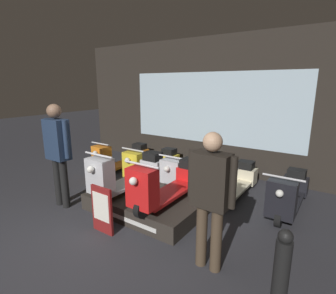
% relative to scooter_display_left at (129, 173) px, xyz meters
% --- Properties ---
extents(ground_plane, '(30.00, 30.00, 0.00)m').
position_rel_scooter_display_left_xyz_m(ground_plane, '(0.32, -1.55, -0.58)').
color(ground_plane, '#2D2D33').
extents(shop_wall_back, '(8.00, 0.09, 3.20)m').
position_rel_scooter_display_left_xyz_m(shop_wall_back, '(0.32, 2.61, 1.02)').
color(shop_wall_back, '#28231E').
rests_on(shop_wall_back, ground_plane).
extents(display_platform, '(1.91, 1.37, 0.27)m').
position_rel_scooter_display_left_xyz_m(display_platform, '(0.43, 0.03, -0.44)').
color(display_platform, '#2D2823').
rests_on(display_platform, ground_plane).
extents(scooter_display_left, '(0.59, 1.75, 0.80)m').
position_rel_scooter_display_left_xyz_m(scooter_display_left, '(0.00, 0.00, 0.00)').
color(scooter_display_left, black).
rests_on(scooter_display_left, display_platform).
extents(scooter_display_right, '(0.59, 1.75, 0.80)m').
position_rel_scooter_display_left_xyz_m(scooter_display_right, '(0.86, 0.00, 0.00)').
color(scooter_display_right, black).
rests_on(scooter_display_right, display_platform).
extents(scooter_backrow_0, '(0.59, 1.75, 0.80)m').
position_rel_scooter_display_left_xyz_m(scooter_backrow_0, '(-1.51, 1.35, -0.27)').
color(scooter_backrow_0, black).
rests_on(scooter_backrow_0, ground_plane).
extents(scooter_backrow_1, '(0.59, 1.75, 0.80)m').
position_rel_scooter_display_left_xyz_m(scooter_backrow_1, '(-0.52, 1.35, -0.27)').
color(scooter_backrow_1, black).
rests_on(scooter_backrow_1, ground_plane).
extents(scooter_backrow_2, '(0.59, 1.75, 0.80)m').
position_rel_scooter_display_left_xyz_m(scooter_backrow_2, '(0.46, 1.35, -0.27)').
color(scooter_backrow_2, black).
rests_on(scooter_backrow_2, ground_plane).
extents(scooter_backrow_3, '(0.59, 1.75, 0.80)m').
position_rel_scooter_display_left_xyz_m(scooter_backrow_3, '(1.44, 1.35, -0.27)').
color(scooter_backrow_3, black).
rests_on(scooter_backrow_3, ground_plane).
extents(scooter_backrow_4, '(0.59, 1.75, 0.80)m').
position_rel_scooter_display_left_xyz_m(scooter_backrow_4, '(2.43, 1.35, -0.27)').
color(scooter_backrow_4, black).
rests_on(scooter_backrow_4, ground_plane).
extents(person_left_browsing, '(0.59, 0.24, 1.81)m').
position_rel_scooter_display_left_xyz_m(person_left_browsing, '(-0.91, -0.75, 0.50)').
color(person_left_browsing, black).
rests_on(person_left_browsing, ground_plane).
extents(person_right_browsing, '(0.57, 0.23, 1.63)m').
position_rel_scooter_display_left_xyz_m(person_right_browsing, '(1.94, -0.75, 0.38)').
color(person_right_browsing, '#473828').
rests_on(person_right_browsing, ground_plane).
extents(price_sign_board, '(0.39, 0.04, 0.71)m').
position_rel_scooter_display_left_xyz_m(price_sign_board, '(0.34, -0.94, -0.22)').
color(price_sign_board, maroon).
rests_on(price_sign_board, ground_plane).
extents(street_bollard, '(0.14, 0.14, 0.98)m').
position_rel_scooter_display_left_xyz_m(street_bollard, '(2.80, -1.14, -0.09)').
color(street_bollard, black).
rests_on(street_bollard, ground_plane).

